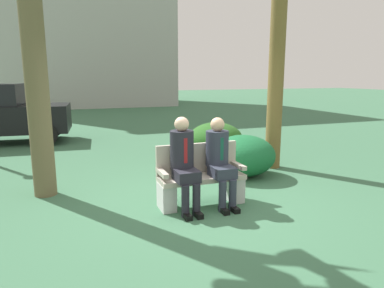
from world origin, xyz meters
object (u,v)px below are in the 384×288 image
building_backdrop (82,6)px  shrub_near_bench (215,140)px  park_bench (200,178)px  seated_man_right (219,157)px  shrub_mid_lawn (243,156)px  seated_man_left (184,159)px

building_backdrop → shrub_near_bench: bearing=-84.3°
park_bench → shrub_near_bench: park_bench is taller
seated_man_right → shrub_near_bench: bearing=66.9°
park_bench → shrub_mid_lawn: (1.32, 1.11, 0.00)m
shrub_near_bench → seated_man_right: bearing=-113.1°
shrub_near_bench → shrub_mid_lawn: bearing=-95.4°
shrub_near_bench → building_backdrop: building_backdrop is taller
shrub_mid_lawn → building_backdrop: (-1.60, 19.09, 5.97)m
park_bench → shrub_mid_lawn: park_bench is taller
seated_man_right → seated_man_left: bearing=179.7°
seated_man_right → shrub_mid_lawn: 1.65m
shrub_near_bench → building_backdrop: size_ratio=0.10×
seated_man_left → seated_man_right: 0.55m
seated_man_left → shrub_near_bench: seated_man_left is taller
shrub_near_bench → shrub_mid_lawn: shrub_near_bench is taller
park_bench → building_backdrop: building_backdrop is taller
park_bench → building_backdrop: 21.07m
seated_man_right → shrub_mid_lawn: size_ratio=1.03×
seated_man_right → building_backdrop: (-0.54, 20.32, 5.64)m
park_bench → building_backdrop: (-0.28, 20.20, 5.98)m
building_backdrop → seated_man_left: bearing=-90.0°
seated_man_left → shrub_near_bench: bearing=58.2°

